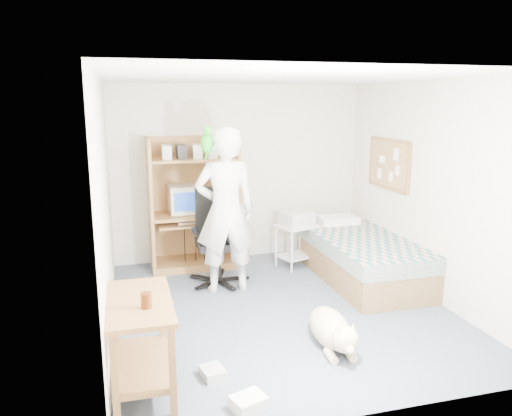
% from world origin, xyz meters
% --- Properties ---
extents(floor, '(4.00, 4.00, 0.00)m').
position_xyz_m(floor, '(0.00, 0.00, 0.00)').
color(floor, '#414A59').
rests_on(floor, ground).
extents(wall_back, '(3.60, 0.02, 2.50)m').
position_xyz_m(wall_back, '(0.00, 2.00, 1.25)').
color(wall_back, silver).
rests_on(wall_back, floor).
extents(wall_right, '(0.02, 4.00, 2.50)m').
position_xyz_m(wall_right, '(1.80, 0.00, 1.25)').
color(wall_right, silver).
rests_on(wall_right, floor).
extents(wall_left, '(0.02, 4.00, 2.50)m').
position_xyz_m(wall_left, '(-1.80, 0.00, 1.25)').
color(wall_left, silver).
rests_on(wall_left, floor).
extents(ceiling, '(3.60, 4.00, 0.02)m').
position_xyz_m(ceiling, '(0.00, 0.00, 2.50)').
color(ceiling, white).
rests_on(ceiling, wall_back).
extents(computer_hutch, '(1.20, 0.63, 1.80)m').
position_xyz_m(computer_hutch, '(-0.70, 1.74, 0.82)').
color(computer_hutch, brown).
rests_on(computer_hutch, floor).
extents(bed, '(1.02, 2.02, 0.66)m').
position_xyz_m(bed, '(1.30, 0.62, 0.29)').
color(bed, brown).
rests_on(bed, floor).
extents(side_desk, '(0.50, 1.00, 0.75)m').
position_xyz_m(side_desk, '(-1.55, -1.20, 0.49)').
color(side_desk, brown).
rests_on(side_desk, floor).
extents(corkboard, '(0.04, 0.94, 0.66)m').
position_xyz_m(corkboard, '(1.77, 0.90, 1.45)').
color(corkboard, '#9B7645').
rests_on(corkboard, wall_right).
extents(office_chair, '(0.67, 0.67, 1.19)m').
position_xyz_m(office_chair, '(-0.52, 1.02, 0.43)').
color(office_chair, black).
rests_on(office_chair, floor).
extents(person, '(0.72, 0.48, 1.98)m').
position_xyz_m(person, '(-0.47, 0.70, 0.99)').
color(person, silver).
rests_on(person, floor).
extents(parrot, '(0.15, 0.25, 0.40)m').
position_xyz_m(parrot, '(-0.67, 0.71, 1.81)').
color(parrot, '#188B14').
rests_on(parrot, person).
extents(dog, '(0.39, 1.06, 0.39)m').
position_xyz_m(dog, '(0.20, -0.96, 0.17)').
color(dog, beige).
rests_on(dog, floor).
extents(printer_cart, '(0.61, 0.55, 0.60)m').
position_xyz_m(printer_cart, '(0.66, 1.34, 0.40)').
color(printer_cart, silver).
rests_on(printer_cart, floor).
extents(printer, '(0.51, 0.45, 0.18)m').
position_xyz_m(printer, '(0.66, 1.34, 0.69)').
color(printer, '#B3B3AE').
rests_on(printer, printer_cart).
extents(crt_monitor, '(0.41, 0.43, 0.37)m').
position_xyz_m(crt_monitor, '(-0.84, 1.75, 0.96)').
color(crt_monitor, beige).
rests_on(crt_monitor, computer_hutch).
extents(keyboard, '(0.46, 0.20, 0.03)m').
position_xyz_m(keyboard, '(-0.72, 1.58, 0.67)').
color(keyboard, beige).
rests_on(keyboard, computer_hutch).
extents(pencil_cup, '(0.08, 0.08, 0.12)m').
position_xyz_m(pencil_cup, '(-0.33, 1.65, 0.82)').
color(pencil_cup, gold).
rests_on(pencil_cup, computer_hutch).
extents(drink_glass, '(0.08, 0.08, 0.12)m').
position_xyz_m(drink_glass, '(-1.50, -1.36, 0.81)').
color(drink_glass, '#421E0A').
rests_on(drink_glass, side_desk).
extents(floor_box_a, '(0.30, 0.27, 0.10)m').
position_xyz_m(floor_box_a, '(-0.80, -1.70, 0.05)').
color(floor_box_a, white).
rests_on(floor_box_a, floor).
extents(floor_box_b, '(0.22, 0.25, 0.08)m').
position_xyz_m(floor_box_b, '(-0.98, -1.20, 0.04)').
color(floor_box_b, '#ADADA8').
rests_on(floor_box_b, floor).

